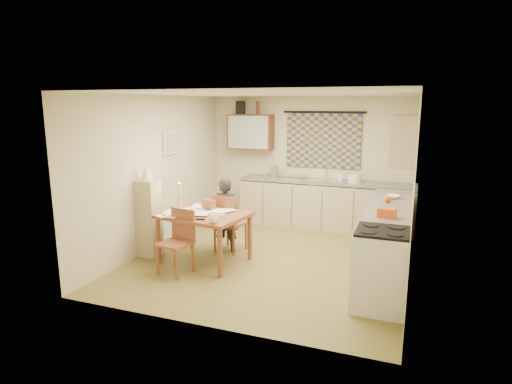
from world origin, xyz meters
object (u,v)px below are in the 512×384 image
at_px(counter_right, 387,241).
at_px(stove, 380,270).
at_px(counter_back, 325,205).
at_px(person, 226,215).
at_px(shelf_stand, 149,218).
at_px(chair_far, 230,233).
at_px(dining_table, 205,237).

relative_size(counter_right, stove, 3.09).
relative_size(counter_back, person, 2.72).
bearing_deg(stove, counter_back, 112.33).
relative_size(counter_right, shelf_stand, 2.44).
xyz_separation_m(counter_back, chair_far, (-1.17, -1.88, -0.16)).
bearing_deg(person, chair_far, -153.89).
xyz_separation_m(counter_right, dining_table, (-2.61, -0.54, -0.07)).
distance_m(chair_far, shelf_stand, 1.30).
bearing_deg(counter_right, chair_far, 179.24).
xyz_separation_m(chair_far, person, (-0.05, -0.04, 0.31)).
distance_m(counter_right, stove, 1.19).
height_order(stove, person, person).
height_order(counter_right, shelf_stand, shelf_stand).
xyz_separation_m(dining_table, shelf_stand, (-0.93, -0.07, 0.23)).
xyz_separation_m(dining_table, person, (0.11, 0.53, 0.23)).
bearing_deg(chair_far, stove, 164.24).
distance_m(dining_table, person, 0.59).
bearing_deg(dining_table, stove, -5.23).
relative_size(stove, shelf_stand, 0.79).
bearing_deg(counter_back, person, -122.58).
height_order(counter_back, chair_far, chair_far).
relative_size(person, shelf_stand, 1.00).
bearing_deg(counter_right, dining_table, -168.36).
bearing_deg(person, dining_table, 71.25).
xyz_separation_m(counter_back, dining_table, (-1.33, -2.45, -0.07)).
bearing_deg(stove, shelf_stand, 170.65).
distance_m(counter_back, counter_right, 2.30).
bearing_deg(stove, chair_far, 153.49).
relative_size(stove, chair_far, 1.01).
height_order(stove, shelf_stand, shelf_stand).
height_order(counter_right, chair_far, chair_far).
distance_m(stove, person, 2.77).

